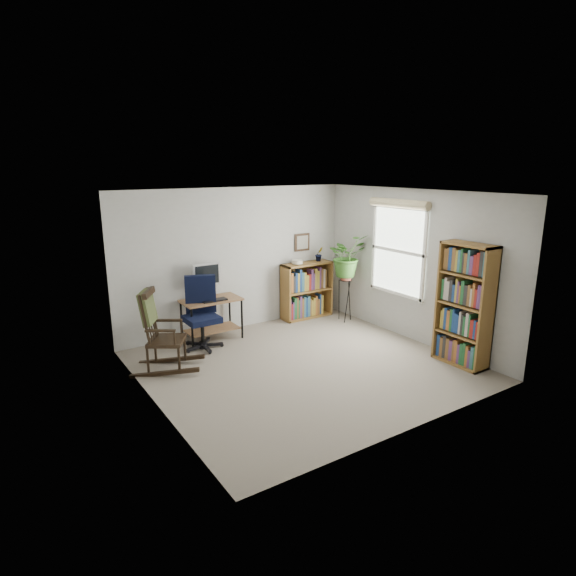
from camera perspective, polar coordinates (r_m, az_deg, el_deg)
floor at (r=6.87m, az=1.85°, el=-9.21°), size 4.20×4.00×0.00m
ceiling at (r=6.31m, az=2.03°, el=11.20°), size 4.20×4.00×0.00m
wall_back at (r=8.16m, az=-6.19°, el=3.36°), size 4.20×0.00×2.40m
wall_front at (r=5.05m, az=15.16°, el=-4.02°), size 4.20×0.00×2.40m
wall_left at (r=5.58m, az=-15.98°, el=-2.30°), size 0.00×4.00×2.40m
wall_right at (r=7.86m, az=14.57°, el=2.54°), size 0.00×4.00×2.40m
window at (r=7.99m, az=12.89°, el=4.30°), size 0.12×1.20×1.50m
desk at (r=7.86m, az=-9.01°, el=-3.69°), size 0.93×0.51×0.67m
monitor at (r=7.82m, az=-9.61°, el=0.89°), size 0.46×0.16×0.56m
keyboard at (r=7.65m, az=-8.73°, el=-1.44°), size 0.40×0.15×0.02m
office_chair at (r=7.43m, az=-10.20°, el=-2.97°), size 0.80×0.80×1.12m
rocking_chair at (r=6.77m, az=-14.27°, el=-4.79°), size 1.16×1.04×1.15m
low_bookshelf at (r=8.85m, az=2.23°, el=-0.27°), size 0.97×0.32×1.03m
tall_bookshelf at (r=7.10m, az=20.18°, el=-1.92°), size 0.32×0.76×1.73m
plant_stand at (r=8.71m, az=6.81°, el=-1.06°), size 0.32×0.32×0.89m
spider_plant at (r=8.48m, az=7.03°, el=6.20°), size 1.69×1.87×1.46m
potted_plant_small at (r=8.89m, az=3.71°, el=3.54°), size 0.13×0.24×0.11m
framed_picture at (r=8.79m, az=1.72°, el=5.43°), size 0.32×0.04×0.32m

